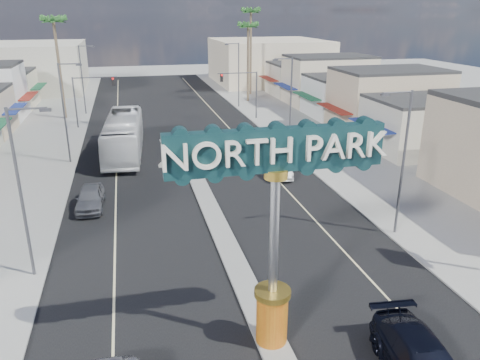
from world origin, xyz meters
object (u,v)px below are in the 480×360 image
streetlight_r_near (401,157)px  traffic_signal_left (90,92)px  traffic_signal_right (243,86)px  streetlight_l_far (83,76)px  streetlight_r_far (238,72)px  palm_right_far (251,16)px  car_parked_left (90,198)px  streetlight_l_near (23,186)px  streetlight_l_mid (66,108)px  palm_left_far (54,25)px  palm_right_mid (248,29)px  gateway_sign (275,215)px  car_parked_right (277,168)px  city_bus (124,135)px

streetlight_r_near → traffic_signal_left: bearing=120.0°
traffic_signal_right → streetlight_l_far: (-19.62, 8.01, 0.79)m
streetlight_l_far → streetlight_r_far: same height
streetlight_l_far → palm_right_far: palm_right_far is taller
streetlight_r_near → car_parked_left: 21.01m
streetlight_l_near → streetlight_r_far: 46.90m
streetlight_l_mid → palm_right_far: size_ratio=0.64×
traffic_signal_left → streetlight_r_far: size_ratio=0.67×
streetlight_r_near → streetlight_r_far: bearing=90.0°
palm_left_far → streetlight_l_mid: bearing=-82.7°
car_parked_left → palm_right_mid: bearing=62.6°
streetlight_l_mid → palm_left_far: palm_left_far is taller
streetlight_l_near → streetlight_r_near: size_ratio=1.00×
gateway_sign → streetlight_l_mid: size_ratio=1.02×
traffic_signal_left → streetlight_r_near: streetlight_r_near is taller
streetlight_r_far → car_parked_right: 30.33m
palm_left_far → palm_right_mid: (26.00, 6.00, -0.90)m
traffic_signal_right → streetlight_r_far: 8.14m
streetlight_l_near → car_parked_right: 21.56m
streetlight_l_near → city_bus: bearing=77.7°
gateway_sign → streetlight_l_near: bearing=142.4°
streetlight_r_near → palm_right_far: palm_right_far is taller
traffic_signal_left → streetlight_r_far: bearing=22.2°
traffic_signal_right → car_parked_left: (-17.37, -25.26, -3.50)m
car_parked_right → streetlight_l_mid: bearing=157.4°
palm_left_far → car_parked_right: (19.80, -27.80, -10.77)m
streetlight_r_far → palm_right_mid: bearing=57.3°
palm_right_far → car_parked_left: 50.43m
traffic_signal_left → palm_left_far: 10.14m
palm_right_far → streetlight_r_far: bearing=-114.5°
palm_left_far → streetlight_l_far: bearing=37.9°
gateway_sign → car_parked_left: gateway_sign is taller
streetlight_l_near → palm_left_far: palm_left_far is taller
traffic_signal_right → palm_right_far: (5.82, 18.01, 8.11)m
palm_right_mid → palm_right_far: size_ratio=0.86×
palm_right_mid → car_parked_left: 43.97m
city_bus → streetlight_r_far: bearing=55.4°
streetlight_l_far → palm_right_far: 28.29m
palm_right_far → streetlight_l_near: bearing=-116.1°
palm_right_far → car_parked_right: 42.28m
palm_right_mid → palm_left_far: bearing=-167.0°
palm_left_far → car_parked_right: bearing=-54.5°
traffic_signal_right → city_bus: traffic_signal_right is taller
traffic_signal_left → streetlight_r_near: 39.26m
gateway_sign → city_bus: 30.58m
streetlight_l_mid → palm_left_far: bearing=97.3°
gateway_sign → palm_right_mid: bearing=76.5°
car_parked_left → city_bus: city_bus is taller
car_parked_right → streetlight_l_far: bearing=121.8°
streetlight_r_far → car_parked_left: (-18.61, -33.26, -4.29)m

